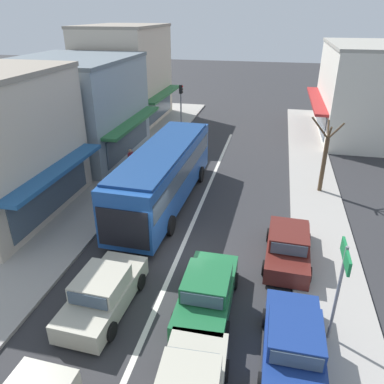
# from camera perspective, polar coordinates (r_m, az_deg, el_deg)

# --- Properties ---
(ground_plane) EXTENTS (140.00, 140.00, 0.00)m
(ground_plane) POSITION_cam_1_polar(r_m,az_deg,el_deg) (16.59, -1.95, -9.44)
(ground_plane) COLOR #2D2D30
(lane_centre_line) EXTENTS (0.20, 28.00, 0.01)m
(lane_centre_line) POSITION_cam_1_polar(r_m,az_deg,el_deg) (19.90, 0.91, -2.91)
(lane_centre_line) COLOR silver
(lane_centre_line) RESTS_ON ground
(sidewalk_left) EXTENTS (5.20, 44.00, 0.14)m
(sidewalk_left) POSITION_cam_1_polar(r_m,az_deg,el_deg) (23.68, -14.39, 1.33)
(sidewalk_left) COLOR #A39E96
(sidewalk_left) RESTS_ON ground
(kerb_right) EXTENTS (2.80, 44.00, 0.12)m
(kerb_right) POSITION_cam_1_polar(r_m,az_deg,el_deg) (21.50, 18.45, -1.86)
(kerb_right) COLOR #A39E96
(kerb_right) RESTS_ON ground
(shopfront_mid_block) EXTENTS (8.59, 9.24, 6.81)m
(shopfront_mid_block) POSITION_cam_1_polar(r_m,az_deg,el_deg) (28.17, -17.19, 12.09)
(shopfront_mid_block) COLOR #84939E
(shopfront_mid_block) RESTS_ON ground
(shopfront_far_end) EXTENTS (7.22, 9.19, 8.51)m
(shopfront_far_end) POSITION_cam_1_polar(r_m,az_deg,el_deg) (36.46, -10.02, 17.11)
(shopfront_far_end) COLOR beige
(shopfront_far_end) RESTS_ON ground
(building_right_far) EXTENTS (9.33, 12.04, 7.31)m
(building_right_far) POSITION_cam_1_polar(r_m,az_deg,el_deg) (35.26, 26.28, 13.65)
(building_right_far) COLOR silver
(building_right_far) RESTS_ON ground
(city_bus) EXTENTS (2.97, 10.92, 3.23)m
(city_bus) POSITION_cam_1_polar(r_m,az_deg,el_deg) (19.95, -4.33, 3.08)
(city_bus) COLOR #1E4C99
(city_bus) RESTS_ON ground
(sedan_adjacent_lane_lead) EXTENTS (2.02, 4.27, 1.47)m
(sedan_adjacent_lane_lead) POSITION_cam_1_polar(r_m,az_deg,el_deg) (13.96, -13.36, -14.74)
(sedan_adjacent_lane_lead) COLOR #B7B29E
(sedan_adjacent_lane_lead) RESTS_ON ground
(sedan_behind_bus_near) EXTENTS (1.91, 4.21, 1.47)m
(sedan_behind_bus_near) POSITION_cam_1_polar(r_m,az_deg,el_deg) (13.64, 2.31, -15.06)
(sedan_behind_bus_near) COLOR #1E6638
(sedan_behind_bus_near) RESTS_ON ground
(parked_sedan_kerb_front) EXTENTS (1.90, 4.20, 1.47)m
(parked_sedan_kerb_front) POSITION_cam_1_polar(r_m,az_deg,el_deg) (12.36, 15.19, -21.61)
(parked_sedan_kerb_front) COLOR navy
(parked_sedan_kerb_front) RESTS_ON ground
(parked_sedan_kerb_second) EXTENTS (2.00, 4.25, 1.47)m
(parked_sedan_kerb_second) POSITION_cam_1_polar(r_m,az_deg,el_deg) (16.40, 14.43, -8.05)
(parked_sedan_kerb_second) COLOR #561E19
(parked_sedan_kerb_second) RESTS_ON ground
(traffic_light_downstreet) EXTENTS (0.32, 0.24, 4.20)m
(traffic_light_downstreet) POSITION_cam_1_polar(r_m,az_deg,el_deg) (31.66, -1.69, 13.61)
(traffic_light_downstreet) COLOR gray
(traffic_light_downstreet) RESTS_ON ground
(directional_road_sign) EXTENTS (0.10, 1.40, 3.60)m
(directional_road_sign) POSITION_cam_1_polar(r_m,az_deg,el_deg) (12.03, 21.89, -11.40)
(directional_road_sign) COLOR gray
(directional_road_sign) RESTS_ON ground
(street_tree_right) EXTENTS (1.77, 1.50, 4.43)m
(street_tree_right) POSITION_cam_1_polar(r_m,az_deg,el_deg) (22.42, 19.49, 4.75)
(street_tree_right) COLOR brown
(street_tree_right) RESTS_ON ground
(pedestrian_with_handbag_near) EXTENTS (0.25, 0.65, 1.63)m
(pedestrian_with_handbag_near) POSITION_cam_1_polar(r_m,az_deg,el_deg) (24.16, -9.32, 4.89)
(pedestrian_with_handbag_near) COLOR #333338
(pedestrian_with_handbag_near) RESTS_ON sidewalk_left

